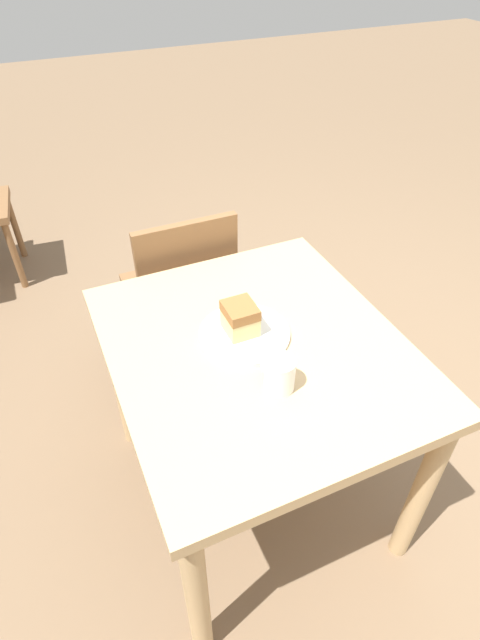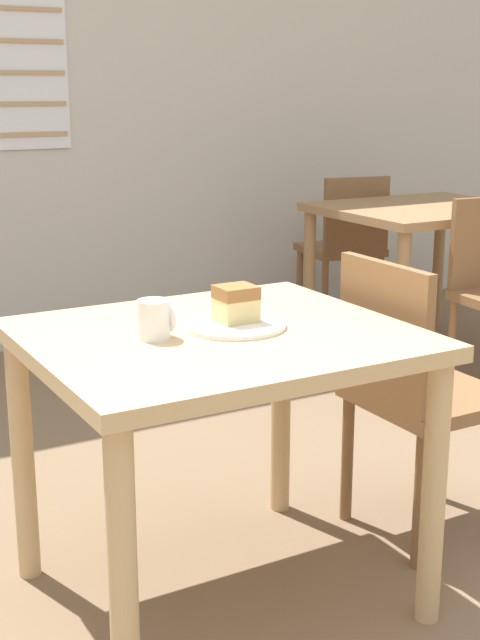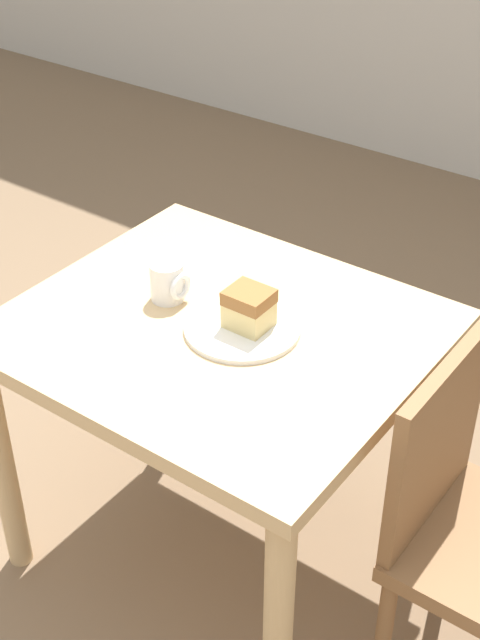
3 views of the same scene
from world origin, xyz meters
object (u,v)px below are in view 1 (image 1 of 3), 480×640
at_px(cake_slice, 240,318).
at_px(plate, 245,334).
at_px(chair_near_window, 182,293).
at_px(coffee_mug, 279,373).
at_px(dining_table_near, 256,373).

bearing_deg(cake_slice, plate, -140.80).
relative_size(chair_near_window, cake_slice, 8.77).
relative_size(plate, coffee_mug, 2.76).
xyz_separation_m(chair_near_window, cake_slice, (-0.58, 0.00, 0.32)).
relative_size(cake_slice, coffee_mug, 1.01).
distance_m(chair_near_window, cake_slice, 0.66).
xyz_separation_m(plate, cake_slice, (0.01, 0.01, 0.05)).
xyz_separation_m(dining_table_near, cake_slice, (0.06, 0.02, 0.17)).
relative_size(chair_near_window, coffee_mug, 8.90).
xyz_separation_m(dining_table_near, plate, (0.05, 0.02, 0.12)).
bearing_deg(coffee_mug, plate, -0.41).
distance_m(chair_near_window, coffee_mug, 0.86).
bearing_deg(chair_near_window, plate, 90.60).
bearing_deg(coffee_mug, chair_near_window, 0.34).
relative_size(plate, cake_slice, 2.72).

